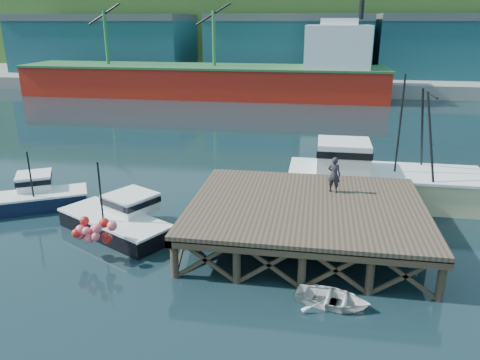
% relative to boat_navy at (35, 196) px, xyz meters
% --- Properties ---
extents(ground, '(300.00, 300.00, 0.00)m').
position_rel_boat_navy_xyz_m(ground, '(11.25, -1.98, -0.77)').
color(ground, black).
rests_on(ground, ground).
extents(wharf, '(12.00, 10.00, 2.62)m').
position_rel_boat_navy_xyz_m(wharf, '(16.75, -2.17, 1.17)').
color(wharf, brown).
rests_on(wharf, ground).
extents(far_quay, '(160.00, 40.00, 2.00)m').
position_rel_boat_navy_xyz_m(far_quay, '(11.25, 68.02, 0.23)').
color(far_quay, gray).
rests_on(far_quay, ground).
extents(warehouse_left, '(32.00, 16.00, 9.00)m').
position_rel_boat_navy_xyz_m(warehouse_left, '(-23.75, 63.02, 5.73)').
color(warehouse_left, '#1A4B57').
rests_on(warehouse_left, far_quay).
extents(warehouse_mid, '(28.00, 16.00, 9.00)m').
position_rel_boat_navy_xyz_m(warehouse_mid, '(11.25, 63.02, 5.73)').
color(warehouse_mid, '#1A4B57').
rests_on(warehouse_mid, far_quay).
extents(warehouse_right, '(30.00, 16.00, 9.00)m').
position_rel_boat_navy_xyz_m(warehouse_right, '(41.25, 63.02, 5.73)').
color(warehouse_right, '#1A4B57').
rests_on(warehouse_right, far_quay).
extents(cargo_ship, '(55.50, 10.00, 13.75)m').
position_rel_boat_navy_xyz_m(cargo_ship, '(2.78, 46.02, 2.54)').
color(cargo_ship, red).
rests_on(cargo_ship, ground).
extents(hillside, '(220.00, 50.00, 22.00)m').
position_rel_boat_navy_xyz_m(hillside, '(11.25, 98.02, 10.23)').
color(hillside, '#2D511E').
rests_on(hillside, ground).
extents(boat_navy, '(6.44, 4.87, 3.83)m').
position_rel_boat_navy_xyz_m(boat_navy, '(0.00, 0.00, 0.00)').
color(boat_navy, black).
rests_on(boat_navy, ground).
extents(boat_black, '(7.26, 6.19, 4.25)m').
position_rel_boat_navy_xyz_m(boat_black, '(6.62, -2.60, 0.01)').
color(boat_black, black).
rests_on(boat_black, ground).
extents(trawler, '(12.11, 4.36, 8.10)m').
position_rel_boat_navy_xyz_m(trawler, '(21.22, 4.57, 0.90)').
color(trawler, beige).
rests_on(trawler, ground).
extents(dinghy, '(3.42, 2.75, 0.63)m').
position_rel_boat_navy_xyz_m(dinghy, '(18.06, -7.78, -0.45)').
color(dinghy, silver).
rests_on(dinghy, ground).
extents(dockworker, '(0.84, 0.68, 1.98)m').
position_rel_boat_navy_xyz_m(dockworker, '(18.12, 0.03, 2.34)').
color(dockworker, black).
rests_on(dockworker, wharf).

